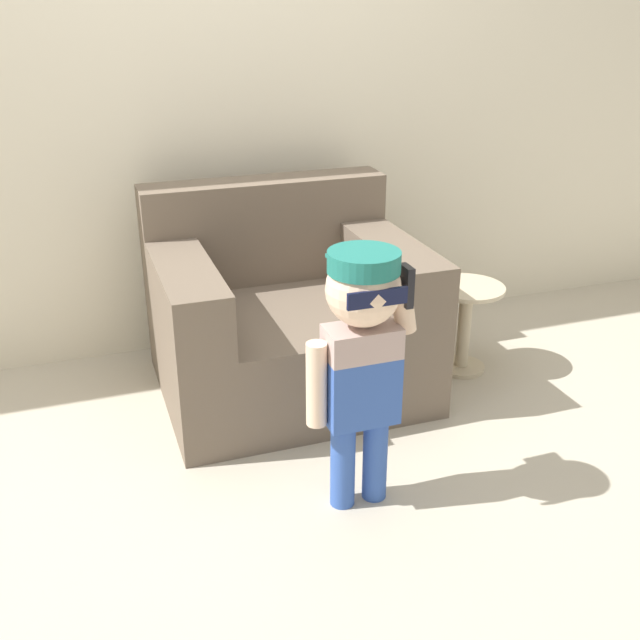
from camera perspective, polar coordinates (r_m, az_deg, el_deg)
ground_plane at (r=3.26m, az=-4.88°, el=-6.09°), size 10.00×10.00×0.00m
wall_back at (r=3.51m, az=-8.66°, el=18.34°), size 10.00×0.05×2.60m
armchair at (r=3.24m, az=-2.63°, el=0.16°), size 1.09×0.92×0.86m
person_child at (r=2.36m, az=3.17°, el=-1.71°), size 0.37×0.28×0.91m
side_table at (r=3.46m, az=10.98°, el=0.06°), size 0.33×0.33×0.41m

